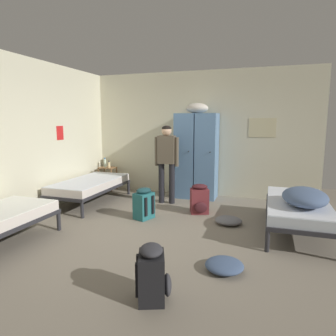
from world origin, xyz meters
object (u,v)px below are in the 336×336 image
at_px(backpack_teal, 143,204).
at_px(backpack_black, 153,274).
at_px(clothes_pile_denim, 224,265).
at_px(bedding_heap, 305,197).
at_px(lotion_bottle, 109,165).
at_px(locker_bank, 196,154).
at_px(person_traveler, 167,157).
at_px(bed_right, 297,207).
at_px(shelf_unit, 108,176).
at_px(bed_left_rear, 90,185).
at_px(water_bottle, 105,163).
at_px(clothes_pile_grey, 228,220).
at_px(backpack_maroon, 200,200).

height_order(backpack_teal, backpack_black, same).
height_order(backpack_black, clothes_pile_denim, backpack_black).
distance_m(bedding_heap, lotion_bottle, 4.54).
xyz_separation_m(locker_bank, person_traveler, (-0.47, -0.66, -0.00)).
distance_m(bed_right, backpack_black, 2.79).
bearing_deg(backpack_teal, bed_right, 4.31).
bearing_deg(bed_right, shelf_unit, 159.59).
xyz_separation_m(bed_left_rear, lotion_bottle, (-0.18, 1.11, 0.26)).
bearing_deg(locker_bank, lotion_bottle, -178.99).
relative_size(water_bottle, clothes_pile_grey, 0.51).
relative_size(shelf_unit, bedding_heap, 0.65).
bearing_deg(bed_right, clothes_pile_denim, -118.69).
height_order(bed_right, backpack_teal, backpack_teal).
relative_size(shelf_unit, bed_right, 0.30).
height_order(bed_left_rear, backpack_maroon, backpack_maroon).
relative_size(backpack_black, clothes_pile_grey, 1.23).
bearing_deg(locker_bank, backpack_teal, -106.84).
relative_size(person_traveler, water_bottle, 7.06).
relative_size(shelf_unit, water_bottle, 2.52).
relative_size(person_traveler, backpack_black, 2.91).
xyz_separation_m(bed_right, lotion_bottle, (-4.11, 1.52, 0.26)).
xyz_separation_m(locker_bank, bed_right, (1.96, -1.55, -0.59)).
relative_size(backpack_teal, backpack_black, 1.00).
relative_size(bed_left_rear, backpack_black, 3.45).
xyz_separation_m(shelf_unit, bed_right, (4.18, -1.56, 0.04)).
distance_m(bed_right, bed_left_rear, 3.95).
bearing_deg(bed_left_rear, shelf_unit, 102.26).
relative_size(locker_bank, bed_left_rear, 1.09).
bearing_deg(clothes_pile_grey, locker_bank, 120.46).
height_order(water_bottle, lotion_bottle, water_bottle).
relative_size(bed_right, backpack_black, 3.45).
xyz_separation_m(person_traveler, clothes_pile_denim, (1.55, -2.50, -0.90)).
distance_m(person_traveler, backpack_black, 3.50).
bearing_deg(bedding_heap, person_traveler, 154.91).
bearing_deg(person_traveler, bed_right, -20.34).
bearing_deg(lotion_bottle, water_bottle, 158.20).
distance_m(bed_right, bedding_heap, 0.36).
bearing_deg(person_traveler, backpack_black, -73.42).
bearing_deg(clothes_pile_grey, bedding_heap, -13.01).
relative_size(bed_left_rear, person_traveler, 1.19).
height_order(bed_left_rear, person_traveler, person_traveler).
relative_size(locker_bank, clothes_pile_denim, 4.63).
bearing_deg(backpack_maroon, shelf_unit, 156.00).
distance_m(locker_bank, clothes_pile_grey, 2.03).
distance_m(locker_bank, bedding_heap, 2.74).
xyz_separation_m(locker_bank, backpack_teal, (-0.53, -1.74, -0.71)).
bearing_deg(backpack_teal, backpack_maroon, 34.97).
height_order(bedding_heap, clothes_pile_grey, bedding_heap).
distance_m(backpack_teal, clothes_pile_denim, 2.15).
relative_size(lotion_bottle, backpack_black, 0.30).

